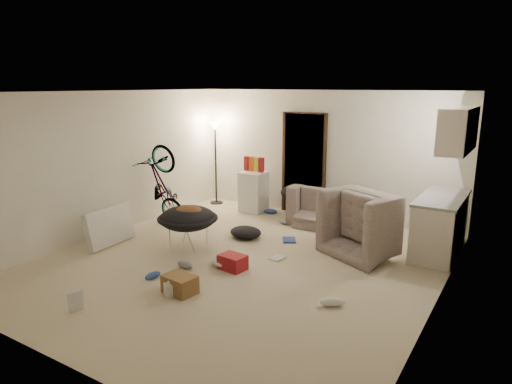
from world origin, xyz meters
The scene contains 39 objects.
floor centered at (0.00, 0.00, -0.01)m, with size 5.50×6.00×0.02m, color beige.
ceiling centered at (0.00, 0.00, 2.51)m, with size 5.50×6.00×0.02m, color white.
wall_back centered at (0.00, 3.01, 1.25)m, with size 5.50×0.02×2.50m, color white.
wall_front centered at (0.00, -3.01, 1.25)m, with size 5.50×0.02×2.50m, color white.
wall_left centered at (-2.76, 0.00, 1.25)m, with size 0.02×6.00×2.50m, color white.
wall_right centered at (2.76, 0.00, 1.25)m, with size 0.02×6.00×2.50m, color white.
doorway centered at (-0.40, 2.97, 1.02)m, with size 0.85×0.10×2.04m, color black.
door_trim centered at (-0.40, 2.94, 1.02)m, with size 0.97×0.04×2.10m, color #382313.
floor_lamp centered at (-2.40, 2.65, 1.31)m, with size 0.28×0.28×1.81m.
kitchen_counter centered at (2.43, 2.00, 0.44)m, with size 0.60×1.50×0.88m, color silver.
counter_top centered at (2.43, 2.00, 0.90)m, with size 0.64×1.54×0.04m, color gray.
kitchen_uppers centered at (2.56, 2.00, 1.95)m, with size 0.38×1.40×0.65m, color silver.
sofa centered at (0.60, 2.45, 0.27)m, with size 1.88×0.73×0.55m, color #363E36.
armchair centered at (1.57, 1.51, 0.38)m, with size 1.16×1.01×0.75m, color #363E36.
bicycle centered at (-2.30, 0.85, 0.41)m, with size 0.55×1.57×0.83m, color black.
book_asset centered at (-0.85, -2.33, 0.01)m, with size 0.18×0.24×0.02m, color maroon.
mini_fridge centered at (-1.35, 2.55, 0.42)m, with size 0.49×0.49×0.83m, color white.
snack_box_0 centered at (-1.52, 2.55, 1.00)m, with size 0.10×0.07×0.30m, color maroon.
snack_box_1 centered at (-1.40, 2.55, 1.00)m, with size 0.10×0.07×0.30m, color #CF4F19.
snack_box_2 centered at (-1.28, 2.55, 1.00)m, with size 0.10×0.07×0.30m, color gold.
snack_box_3 centered at (-1.16, 2.55, 1.00)m, with size 0.10×0.07×0.30m, color maroon.
saucer_chair centered at (-1.07, 0.10, 0.41)m, with size 0.98×0.98×0.69m.
hoodie centered at (-1.02, 0.07, 0.61)m, with size 0.48×0.40×0.22m, color #56351D.
sofa_drape centered at (-0.35, 2.45, 0.54)m, with size 0.56×0.46×0.28m, color black.
tv_box centered at (-2.30, -0.45, 0.31)m, with size 0.11×0.93×0.62m, color silver.
drink_case_a centered at (-0.09, -1.24, 0.12)m, with size 0.41×0.30×0.24m, color brown.
drink_case_b centered at (0.04, -0.26, 0.11)m, with size 0.37×0.27×0.22m, color maroon.
juicer centered at (-0.15, -1.36, 0.10)m, with size 0.17×0.17×0.24m.
newspaper centered at (0.86, 2.18, 0.00)m, with size 0.40×0.53×0.01m, color beige.
book_blue centered at (0.17, 1.26, 0.01)m, with size 0.21×0.29×0.03m, color #284392.
book_white centered at (0.39, 0.44, 0.01)m, with size 0.18×0.23×0.02m, color silver.
shoe_0 centered at (-0.94, 2.55, 0.05)m, with size 0.28×0.11×0.10m, color #284392.
shoe_1 centered at (-0.37, 2.04, 0.04)m, with size 0.24×0.10×0.09m, color slate.
shoe_2 centered at (-0.70, -1.10, 0.05)m, with size 0.25×0.10×0.09m, color #284392.
shoe_3 centered at (-0.56, -0.59, 0.05)m, with size 0.28×0.11×0.10m, color slate.
shoe_4 centered at (1.70, -0.56, 0.06)m, with size 0.30×0.12×0.11m, color white.
clothes_lump_a centered at (-0.56, 1.02, 0.09)m, with size 0.58×0.50×0.19m, color black.
clothes_lump_b centered at (0.98, 2.30, 0.08)m, with size 0.50×0.44×0.15m, color black.
clothes_lump_c centered at (-0.14, -0.18, 0.07)m, with size 0.46×0.39×0.14m, color silver.
Camera 1 is at (3.56, -5.31, 2.60)m, focal length 32.00 mm.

